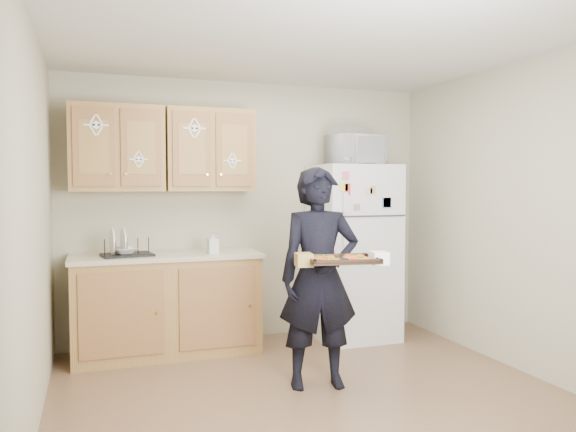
{
  "coord_description": "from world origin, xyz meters",
  "views": [
    {
      "loc": [
        -1.46,
        -3.54,
        1.5
      ],
      "look_at": [
        -0.07,
        0.45,
        1.27
      ],
      "focal_mm": 35.0,
      "sensor_mm": 36.0,
      "label": 1
    }
  ],
  "objects_px": {
    "person": "(319,277)",
    "dish_rack": "(127,246)",
    "baking_tray": "(342,260)",
    "microwave": "(356,150)",
    "refrigerator": "(353,252)"
  },
  "relations": [
    {
      "from": "person",
      "to": "baking_tray",
      "type": "distance_m",
      "value": 0.34
    },
    {
      "from": "baking_tray",
      "to": "microwave",
      "type": "distance_m",
      "value": 1.81
    },
    {
      "from": "refrigerator",
      "to": "person",
      "type": "height_order",
      "value": "refrigerator"
    },
    {
      "from": "baking_tray",
      "to": "dish_rack",
      "type": "distance_m",
      "value": 1.97
    },
    {
      "from": "microwave",
      "to": "dish_rack",
      "type": "distance_m",
      "value": 2.3
    },
    {
      "from": "refrigerator",
      "to": "dish_rack",
      "type": "relative_size",
      "value": 4.13
    },
    {
      "from": "person",
      "to": "dish_rack",
      "type": "height_order",
      "value": "person"
    },
    {
      "from": "microwave",
      "to": "dish_rack",
      "type": "height_order",
      "value": "microwave"
    },
    {
      "from": "person",
      "to": "microwave",
      "type": "height_order",
      "value": "microwave"
    },
    {
      "from": "baking_tray",
      "to": "dish_rack",
      "type": "xyz_separation_m",
      "value": [
        -1.36,
        1.43,
        -0.0
      ]
    },
    {
      "from": "refrigerator",
      "to": "microwave",
      "type": "relative_size",
      "value": 3.3
    },
    {
      "from": "microwave",
      "to": "refrigerator",
      "type": "bearing_deg",
      "value": 77.66
    },
    {
      "from": "baking_tray",
      "to": "dish_rack",
      "type": "bearing_deg",
      "value": 142.74
    },
    {
      "from": "refrigerator",
      "to": "baking_tray",
      "type": "height_order",
      "value": "refrigerator"
    },
    {
      "from": "dish_rack",
      "to": "microwave",
      "type": "bearing_deg",
      "value": -0.96
    }
  ]
}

